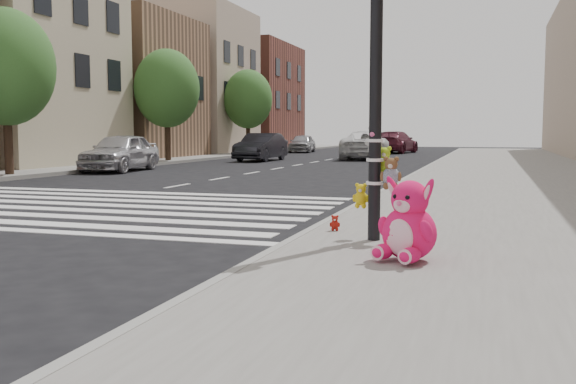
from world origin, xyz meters
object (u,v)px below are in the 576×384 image
at_px(signal_pole, 377,113).
at_px(car_silver_far, 120,152).
at_px(car_white_near, 365,145).
at_px(pink_bunny, 408,226).
at_px(car_dark_far, 261,147).
at_px(red_teddy, 335,223).

relative_size(signal_pole, car_silver_far, 0.91).
height_order(signal_pole, car_white_near, signal_pole).
bearing_deg(pink_bunny, car_dark_far, 136.80).
height_order(red_teddy, car_dark_far, car_dark_far).
bearing_deg(car_white_near, car_silver_far, 54.26).
bearing_deg(signal_pole, car_silver_far, 132.25).
xyz_separation_m(red_teddy, car_white_near, (-4.62, 26.74, 0.53)).
bearing_deg(red_teddy, car_white_near, 88.55).
bearing_deg(car_dark_far, car_white_near, 37.74).
bearing_deg(car_white_near, car_dark_far, 29.00).
bearing_deg(red_teddy, pink_bunny, -66.73).
height_order(signal_pole, red_teddy, signal_pole).
relative_size(red_teddy, car_white_near, 0.04).
height_order(signal_pole, car_dark_far, signal_pole).
relative_size(car_silver_far, car_dark_far, 0.99).
bearing_deg(red_teddy, signal_pole, -51.60).
bearing_deg(signal_pole, car_dark_far, 113.31).
height_order(pink_bunny, red_teddy, pink_bunny).
xyz_separation_m(pink_bunny, car_white_near, (-5.88, 28.57, 0.26)).
xyz_separation_m(signal_pole, pink_bunny, (0.56, -1.24, -1.27)).
xyz_separation_m(signal_pole, red_teddy, (-0.69, 0.59, -1.54)).
bearing_deg(car_dark_far, signal_pole, -66.18).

